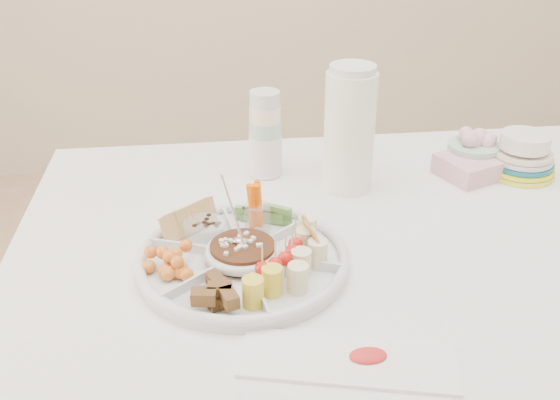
{
  "coord_description": "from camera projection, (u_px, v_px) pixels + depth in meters",
  "views": [
    {
      "loc": [
        -0.36,
        -1.03,
        1.4
      ],
      "look_at": [
        -0.24,
        0.02,
        0.84
      ],
      "focal_mm": 40.0,
      "sensor_mm": 36.0,
      "label": 1
    }
  ],
  "objects": [
    {
      "name": "dining_table",
      "position": [
        384.0,
        375.0,
        1.42
      ],
      "size": [
        1.52,
        1.02,
        0.76
      ],
      "primitive_type": "cube",
      "color": "white",
      "rests_on": "floor"
    },
    {
      "name": "party_tray",
      "position": [
        243.0,
        256.0,
        1.13
      ],
      "size": [
        0.49,
        0.49,
        0.04
      ],
      "primitive_type": "cylinder",
      "rotation": [
        0.0,
        0.0,
        -0.36
      ],
      "color": "silver",
      "rests_on": "dining_table"
    },
    {
      "name": "bean_dip",
      "position": [
        243.0,
        252.0,
        1.12
      ],
      "size": [
        0.15,
        0.15,
        0.04
      ],
      "primitive_type": "cylinder",
      "rotation": [
        0.0,
        0.0,
        -0.36
      ],
      "color": "black",
      "rests_on": "party_tray"
    },
    {
      "name": "tortillas",
      "position": [
        311.0,
        235.0,
        1.15
      ],
      "size": [
        0.13,
        0.13,
        0.06
      ],
      "primitive_type": null,
      "rotation": [
        0.0,
        0.0,
        -0.36
      ],
      "color": "#AB7C44",
      "rests_on": "party_tray"
    },
    {
      "name": "carrot_cucumber",
      "position": [
        262.0,
        202.0,
        1.22
      ],
      "size": [
        0.13,
        0.13,
        0.09
      ],
      "primitive_type": null,
      "rotation": [
        0.0,
        0.0,
        -0.36
      ],
      "color": "#FE6302",
      "rests_on": "party_tray"
    },
    {
      "name": "pita_raisins",
      "position": [
        196.0,
        221.0,
        1.2
      ],
      "size": [
        0.14,
        0.14,
        0.06
      ],
      "primitive_type": null,
      "rotation": [
        0.0,
        0.0,
        -0.36
      ],
      "color": "#EEC87B",
      "rests_on": "party_tray"
    },
    {
      "name": "cherries",
      "position": [
        170.0,
        261.0,
        1.09
      ],
      "size": [
        0.14,
        0.14,
        0.04
      ],
      "primitive_type": null,
      "rotation": [
        0.0,
        0.0,
        -0.36
      ],
      "color": "orange",
      "rests_on": "party_tray"
    },
    {
      "name": "granola_chunks",
      "position": [
        219.0,
        292.0,
        1.01
      ],
      "size": [
        0.13,
        0.13,
        0.05
      ],
      "primitive_type": null,
      "rotation": [
        0.0,
        0.0,
        -0.36
      ],
      "color": "brown",
      "rests_on": "party_tray"
    },
    {
      "name": "banana_tomato",
      "position": [
        296.0,
        267.0,
        1.03
      ],
      "size": [
        0.15,
        0.15,
        0.09
      ],
      "primitive_type": null,
      "rotation": [
        0.0,
        0.0,
        -0.36
      ],
      "color": "#D8CE83",
      "rests_on": "party_tray"
    },
    {
      "name": "cup_stack",
      "position": [
        265.0,
        132.0,
        1.43
      ],
      "size": [
        0.08,
        0.08,
        0.21
      ],
      "primitive_type": "cylinder",
      "rotation": [
        0.0,
        0.0,
        0.02
      ],
      "color": "silver",
      "rests_on": "dining_table"
    },
    {
      "name": "thermos",
      "position": [
        350.0,
        128.0,
        1.35
      ],
      "size": [
        0.13,
        0.13,
        0.29
      ],
      "primitive_type": "cylinder",
      "rotation": [
        0.0,
        0.0,
        -0.17
      ],
      "color": "white",
      "rests_on": "dining_table"
    },
    {
      "name": "flower_bowl",
      "position": [
        473.0,
        150.0,
        1.49
      ],
      "size": [
        0.14,
        0.14,
        0.09
      ],
      "primitive_type": "cylinder",
      "rotation": [
        0.0,
        0.0,
        -0.12
      ],
      "color": "#92B5A3",
      "rests_on": "dining_table"
    },
    {
      "name": "napkin_stack",
      "position": [
        472.0,
        166.0,
        1.46
      ],
      "size": [
        0.18,
        0.17,
        0.05
      ],
      "primitive_type": "cube",
      "rotation": [
        0.0,
        0.0,
        0.38
      ],
      "color": "#E0A4B1",
      "rests_on": "dining_table"
    },
    {
      "name": "plate_stack",
      "position": [
        522.0,
        154.0,
        1.46
      ],
      "size": [
        0.2,
        0.2,
        0.1
      ],
      "primitive_type": "cylinder",
      "rotation": [
        0.0,
        0.0,
        0.35
      ],
      "color": "yellow",
      "rests_on": "dining_table"
    },
    {
      "name": "placemat",
      "position": [
        348.0,
        360.0,
        0.92
      ],
      "size": [
        0.34,
        0.18,
        0.01
      ],
      "primitive_type": "cube",
      "rotation": [
        0.0,
        0.0,
        -0.24
      ],
      "color": "white",
      "rests_on": "dining_table"
    }
  ]
}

